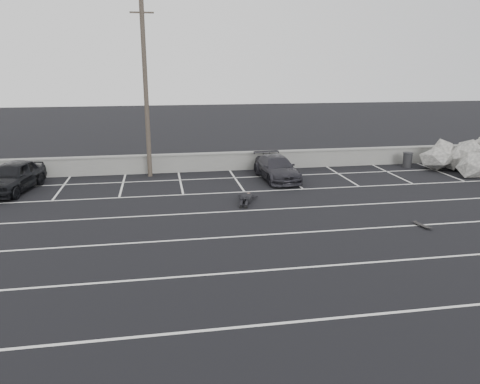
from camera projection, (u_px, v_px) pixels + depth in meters
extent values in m
plane|color=black|center=(266.00, 270.00, 14.23)|extent=(120.00, 120.00, 0.00)
cube|color=gray|center=(212.00, 162.00, 27.40)|extent=(50.00, 0.35, 1.00)
cube|color=gray|center=(212.00, 154.00, 27.26)|extent=(50.00, 0.45, 0.08)
cube|color=silver|center=(294.00, 322.00, 11.38)|extent=(36.00, 0.10, 0.01)
cube|color=silver|center=(266.00, 270.00, 14.23)|extent=(36.00, 0.10, 0.01)
cube|color=silver|center=(247.00, 236.00, 17.08)|extent=(36.00, 0.10, 0.01)
cube|color=silver|center=(234.00, 211.00, 19.93)|extent=(36.00, 0.10, 0.01)
cube|color=silver|center=(224.00, 193.00, 22.78)|extent=(36.00, 0.10, 0.01)
cube|color=silver|center=(217.00, 178.00, 25.63)|extent=(36.00, 0.10, 0.01)
cube|color=silver|center=(62.00, 187.00, 23.83)|extent=(0.10, 5.00, 0.01)
cube|color=silver|center=(123.00, 185.00, 24.32)|extent=(0.10, 5.00, 0.01)
cube|color=silver|center=(181.00, 182.00, 24.82)|extent=(0.10, 5.00, 0.01)
cube|color=silver|center=(236.00, 180.00, 25.32)|extent=(0.10, 5.00, 0.01)
cube|color=silver|center=(290.00, 178.00, 25.82)|extent=(0.10, 5.00, 0.01)
cube|color=silver|center=(341.00, 175.00, 26.32)|extent=(0.10, 5.00, 0.01)
cube|color=silver|center=(391.00, 173.00, 26.82)|extent=(0.10, 5.00, 0.01)
cube|color=silver|center=(438.00, 171.00, 27.32)|extent=(0.10, 5.00, 0.01)
imported|color=black|center=(13.00, 177.00, 22.85)|extent=(2.62, 4.67, 1.50)
imported|color=#26252B|center=(277.00, 168.00, 25.30)|extent=(2.01, 4.40, 1.25)
cylinder|color=#4C4238|center=(146.00, 92.00, 24.95)|extent=(0.25, 0.25, 9.22)
cube|color=#4C4238|center=(142.00, 12.00, 23.89)|extent=(1.23, 0.08, 0.08)
cylinder|color=#242426|center=(407.00, 160.00, 28.36)|extent=(0.69, 0.69, 0.86)
cylinder|color=#242426|center=(408.00, 153.00, 28.24)|extent=(0.76, 0.76, 0.05)
cube|color=black|center=(422.00, 225.00, 18.00)|extent=(0.34, 0.73, 0.02)
cube|color=#242426|center=(418.00, 224.00, 18.22)|extent=(0.15, 0.08, 0.04)
cube|color=#242426|center=(427.00, 228.00, 17.80)|extent=(0.15, 0.08, 0.04)
cylinder|color=black|center=(416.00, 225.00, 18.19)|extent=(0.04, 0.06, 0.05)
cylinder|color=black|center=(419.00, 224.00, 18.26)|extent=(0.04, 0.06, 0.05)
cylinder|color=black|center=(425.00, 229.00, 17.77)|extent=(0.04, 0.06, 0.05)
cylinder|color=black|center=(428.00, 228.00, 17.83)|extent=(0.04, 0.06, 0.05)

